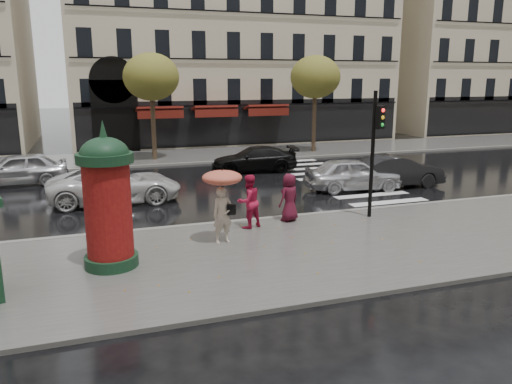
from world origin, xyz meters
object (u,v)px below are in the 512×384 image
object	(u,v)px
car_black	(254,159)
man_burgundy	(289,197)
morris_column	(107,198)
traffic_light	(375,142)
car_silver	(353,174)
car_far_silver	(17,169)
woman_red	(249,201)
car_white	(115,185)
woman_umbrella	(222,194)
car_darkgrey	(395,171)

from	to	relation	value
car_black	man_burgundy	bearing A→B (deg)	-3.74
morris_column	car_black	bearing A→B (deg)	56.73
traffic_light	man_burgundy	bearing A→B (deg)	170.41
morris_column	traffic_light	xyz separation A→B (m)	(9.35, 2.03, 0.87)
car_silver	car_black	world-z (taller)	car_silver
morris_column	car_far_silver	size ratio (longest dim) A/B	0.86
woman_red	car_white	size ratio (longest dim) A/B	0.34
car_silver	car_black	size ratio (longest dim) A/B	0.94
man_burgundy	car_black	size ratio (longest dim) A/B	0.36
car_white	woman_umbrella	bearing A→B (deg)	-156.64
car_silver	car_white	xyz separation A→B (m)	(-10.65, 1.13, -0.01)
woman_umbrella	car_black	world-z (taller)	woman_umbrella
traffic_light	car_silver	size ratio (longest dim) A/B	1.02
car_darkgrey	car_black	size ratio (longest dim) A/B	0.97
car_darkgrey	car_far_silver	distance (m)	18.38
traffic_light	car_silver	distance (m)	5.50
morris_column	car_black	world-z (taller)	morris_column
woman_red	car_silver	world-z (taller)	woman_red
car_silver	car_white	world-z (taller)	car_silver
woman_red	man_burgundy	size ratio (longest dim) A/B	1.07
man_burgundy	car_white	xyz separation A→B (m)	(-5.72, 5.32, -0.23)
car_silver	car_far_silver	xyz separation A→B (m)	(-14.98, 6.23, 0.03)
woman_umbrella	car_black	size ratio (longest dim) A/B	0.49
car_silver	car_darkgrey	bearing A→B (deg)	-82.65
car_silver	car_darkgrey	world-z (taller)	car_silver
traffic_light	car_far_silver	xyz separation A→B (m)	(-13.11, 10.94, -2.11)
car_white	car_far_silver	distance (m)	6.69
man_burgundy	traffic_light	world-z (taller)	traffic_light
woman_umbrella	car_black	bearing A→B (deg)	67.19
woman_umbrella	woman_red	world-z (taller)	woman_umbrella
man_burgundy	car_silver	size ratio (longest dim) A/B	0.38
man_burgundy	car_black	world-z (taller)	man_burgundy
woman_red	car_white	bearing A→B (deg)	-73.65
car_darkgrey	car_white	size ratio (longest dim) A/B	0.85
car_silver	man_burgundy	bearing A→B (deg)	137.41
woman_red	car_black	xyz separation A→B (m)	(3.72, 10.54, -0.35)
car_darkgrey	car_silver	bearing A→B (deg)	92.40
traffic_light	car_white	xyz separation A→B (m)	(-8.79, 5.84, -2.14)
woman_red	car_far_silver	size ratio (longest dim) A/B	0.40
car_black	morris_column	bearing A→B (deg)	-25.46
woman_red	morris_column	xyz separation A→B (m)	(-4.65, -2.21, 0.99)
woman_umbrella	man_burgundy	distance (m)	3.37
car_white	car_black	size ratio (longest dim) A/B	1.14
woman_umbrella	car_far_silver	bearing A→B (deg)	120.78
morris_column	man_burgundy	bearing A→B (deg)	22.06
man_burgundy	car_darkgrey	xyz separation A→B (m)	(7.25, 4.20, -0.22)
car_darkgrey	car_white	world-z (taller)	car_darkgrey
car_darkgrey	car_white	bearing A→B (deg)	87.19
car_white	car_far_silver	size ratio (longest dim) A/B	1.17
traffic_light	car_darkgrey	world-z (taller)	traffic_light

